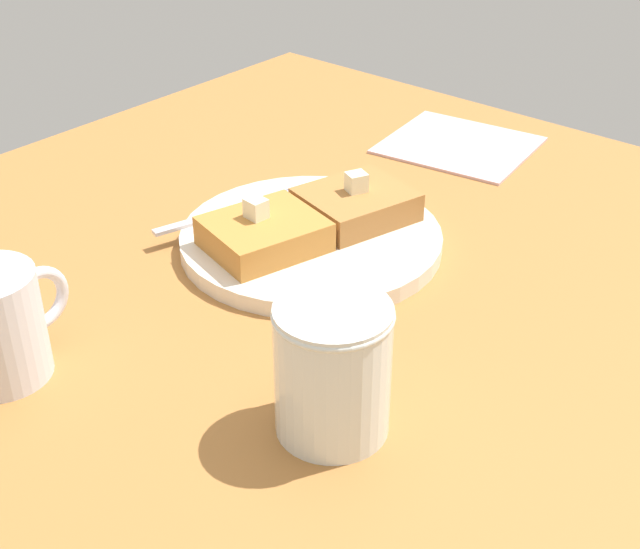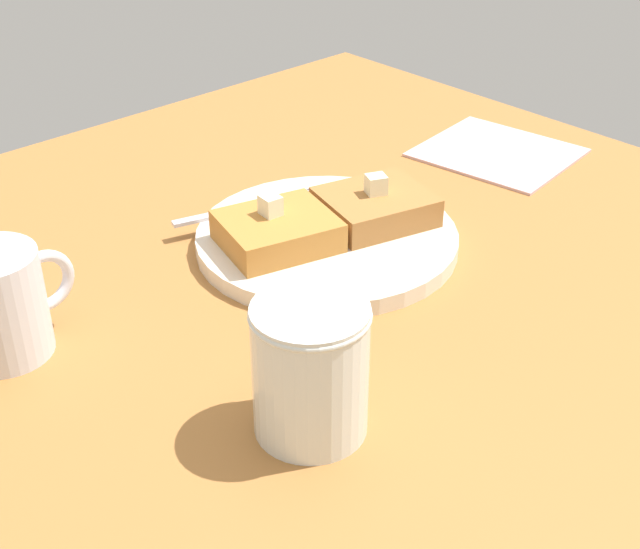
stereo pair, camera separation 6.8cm
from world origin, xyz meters
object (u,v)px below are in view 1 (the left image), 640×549
object	(u,v)px
plate	(311,238)
fork	(245,207)
syrup_jar	(333,375)
napkin	(459,145)

from	to	relation	value
plate	fork	distance (cm)	7.79
syrup_jar	napkin	size ratio (longest dim) A/B	0.61
fork	syrup_jar	distance (cm)	30.13
syrup_jar	napkin	distance (cm)	49.43
plate	napkin	distance (cm)	27.97
fork	syrup_jar	size ratio (longest dim) A/B	1.65
fork	napkin	xyz separation A→B (cm)	(28.34, -5.56, -1.53)
fork	napkin	size ratio (longest dim) A/B	1.01
fork	plate	bearing A→B (deg)	-86.53
napkin	syrup_jar	bearing A→B (deg)	-157.11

